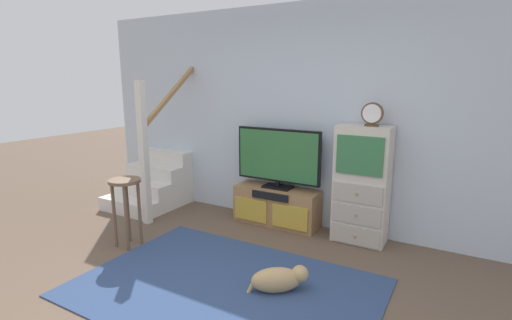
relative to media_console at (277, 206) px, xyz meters
name	(u,v)px	position (x,y,z in m)	size (l,w,h in m)	color
back_wall	(309,118)	(0.30, 0.27, 1.11)	(6.40, 0.12, 2.70)	silver
area_rug	(225,288)	(0.30, -1.59, -0.23)	(2.60, 1.80, 0.01)	navy
media_console	(277,206)	(0.00, 0.00, 0.00)	(1.08, 0.38, 0.47)	#997047
television	(278,157)	(0.00, 0.02, 0.63)	(1.11, 0.22, 0.75)	black
side_cabinet	(362,185)	(1.05, 0.01, 0.42)	(0.58, 0.38, 1.32)	beige
desk_clock	(372,114)	(1.12, 0.00, 1.21)	(0.23, 0.08, 0.25)	#4C3823
staircase	(163,177)	(-1.94, 0.01, 0.13)	(1.00, 1.36, 2.20)	silver
bar_stool_near	(126,197)	(-1.14, -1.39, 0.32)	(0.34, 0.34, 0.76)	brown
dog	(279,279)	(0.74, -1.40, -0.12)	(0.48, 0.42, 0.23)	tan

